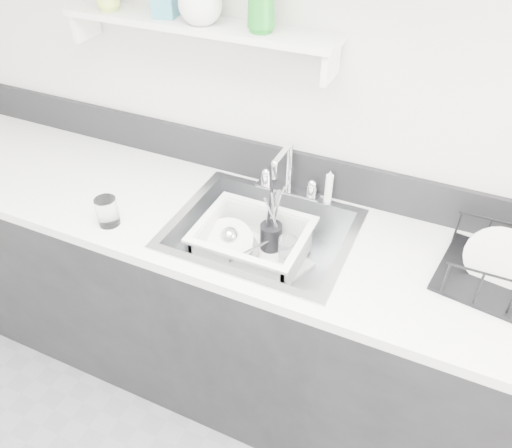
% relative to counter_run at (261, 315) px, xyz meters
% --- Properties ---
extents(room_shell, '(3.50, 3.00, 2.60)m').
position_rel_counter_run_xyz_m(room_shell, '(0.00, -0.80, 1.22)').
color(room_shell, silver).
rests_on(room_shell, ground).
extents(counter_run, '(3.20, 0.62, 0.92)m').
position_rel_counter_run_xyz_m(counter_run, '(0.00, 0.00, 0.00)').
color(counter_run, black).
rests_on(counter_run, ground).
extents(backsplash, '(3.20, 0.02, 0.16)m').
position_rel_counter_run_xyz_m(backsplash, '(0.00, 0.30, 0.54)').
color(backsplash, black).
rests_on(backsplash, counter_run).
extents(sink, '(0.64, 0.52, 0.20)m').
position_rel_counter_run_xyz_m(sink, '(0.00, 0.00, 0.37)').
color(sink, silver).
rests_on(sink, counter_run).
extents(faucet, '(0.26, 0.18, 0.23)m').
position_rel_counter_run_xyz_m(faucet, '(0.00, 0.25, 0.52)').
color(faucet, silver).
rests_on(faucet, counter_run).
extents(side_sprayer, '(0.03, 0.03, 0.14)m').
position_rel_counter_run_xyz_m(side_sprayer, '(0.16, 0.25, 0.53)').
color(side_sprayer, white).
rests_on(side_sprayer, counter_run).
extents(wall_shelf, '(1.00, 0.16, 0.12)m').
position_rel_counter_run_xyz_m(wall_shelf, '(-0.35, 0.23, 1.05)').
color(wall_shelf, silver).
rests_on(wall_shelf, room_shell).
extents(wash_tub, '(0.49, 0.45, 0.15)m').
position_rel_counter_run_xyz_m(wash_tub, '(-0.04, 0.00, 0.37)').
color(wash_tub, white).
rests_on(wash_tub, sink).
extents(plate_stack, '(0.25, 0.24, 0.10)m').
position_rel_counter_run_xyz_m(plate_stack, '(-0.13, -0.01, 0.33)').
color(plate_stack, white).
rests_on(plate_stack, wash_tub).
extents(utensil_cup, '(0.08, 0.08, 0.28)m').
position_rel_counter_run_xyz_m(utensil_cup, '(-0.00, 0.09, 0.37)').
color(utensil_cup, black).
rests_on(utensil_cup, wash_tub).
extents(ladle, '(0.31, 0.18, 0.08)m').
position_rel_counter_run_xyz_m(ladle, '(-0.07, -0.01, 0.35)').
color(ladle, silver).
rests_on(ladle, wash_tub).
extents(tumbler_in_tub, '(0.09, 0.09, 0.10)m').
position_rel_counter_run_xyz_m(tumbler_in_tub, '(0.09, 0.04, 0.36)').
color(tumbler_in_tub, white).
rests_on(tumbler_in_tub, wash_tub).
extents(tumbler_counter, '(0.10, 0.10, 0.11)m').
position_rel_counter_run_xyz_m(tumbler_counter, '(-0.51, -0.20, 0.51)').
color(tumbler_counter, white).
rests_on(tumbler_counter, counter_run).
extents(bowl_small, '(0.10, 0.10, 0.03)m').
position_rel_counter_run_xyz_m(bowl_small, '(0.08, -0.06, 0.32)').
color(bowl_small, white).
rests_on(bowl_small, wash_tub).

